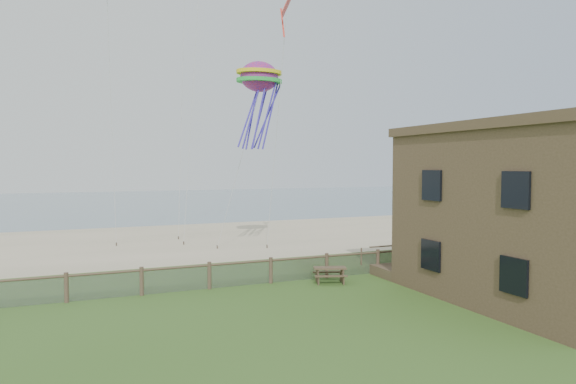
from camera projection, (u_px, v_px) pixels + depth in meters
name	position (u px, v px, depth m)	size (l,w,h in m)	color
ground	(328.00, 317.00, 19.06)	(160.00, 160.00, 0.00)	#395C1F
sand_beach	(197.00, 239.00, 39.33)	(72.00, 20.00, 0.02)	tan
ocean	(134.00, 202.00, 79.86)	(160.00, 68.00, 0.02)	slate
chainlink_fence	(271.00, 272.00, 24.56)	(36.20, 0.20, 1.25)	#4A3829
motel_deck	(494.00, 262.00, 28.67)	(15.00, 2.00, 0.50)	brown
picnic_table	(330.00, 276.00, 24.68)	(1.54, 1.17, 0.65)	brown
octopus_kite	(259.00, 102.00, 32.31)	(2.97, 2.10, 6.11)	#FF2829
kite_red	(286.00, 13.00, 30.47)	(1.15, 0.70, 1.97)	#EF392A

